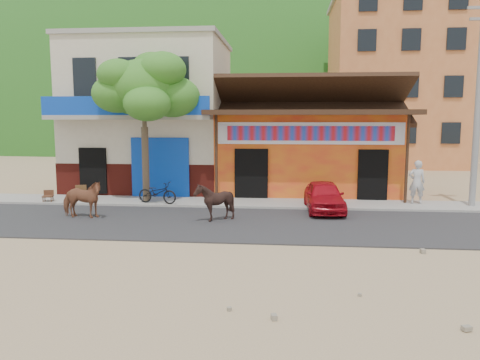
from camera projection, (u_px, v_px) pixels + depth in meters
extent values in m
plane|color=#9E825B|center=(247.00, 245.00, 12.91)|extent=(120.00, 120.00, 0.00)
cube|color=#28282B|center=(253.00, 224.00, 15.37)|extent=(60.00, 5.00, 0.04)
cube|color=gray|center=(259.00, 203.00, 18.82)|extent=(60.00, 2.00, 0.12)
cube|color=orange|center=(306.00, 153.00, 22.35)|extent=(8.00, 6.00, 3.60)
cube|color=beige|center=(152.00, 118.00, 22.85)|extent=(7.00, 6.00, 7.00)
cube|color=#CC723F|center=(394.00, 84.00, 34.93)|extent=(9.00, 9.00, 12.00)
ellipsoid|color=#194C14|center=(281.00, 68.00, 80.40)|extent=(100.00, 40.00, 24.00)
cylinder|color=gray|center=(479.00, 101.00, 17.49)|extent=(0.24, 0.24, 8.00)
imported|color=brown|center=(82.00, 199.00, 16.10)|extent=(1.57, 0.77, 1.30)
imported|color=black|center=(214.00, 202.00, 15.64)|extent=(1.29, 1.18, 1.30)
imported|color=#AF0C19|center=(324.00, 196.00, 17.33)|extent=(1.48, 3.35, 1.12)
imported|color=black|center=(157.00, 193.00, 18.45)|extent=(1.72, 0.91, 0.86)
imported|color=silver|center=(417.00, 182.00, 18.33)|extent=(0.66, 0.46, 1.72)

